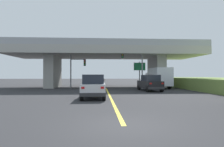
% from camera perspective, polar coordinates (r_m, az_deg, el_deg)
% --- Properties ---
extents(ground, '(160.00, 160.00, 0.00)m').
position_cam_1_polar(ground, '(31.64, -1.91, -4.09)').
color(ground, '#2B2B2D').
extents(overpass_bridge, '(30.06, 10.16, 7.11)m').
position_cam_1_polar(overpass_bridge, '(31.73, -1.91, 5.03)').
color(overpass_bridge, '#A8A59E').
rests_on(overpass_bridge, ground).
extents(lane_divider_stripe, '(0.20, 21.79, 0.01)m').
position_cam_1_polar(lane_divider_stripe, '(18.38, -0.69, -6.65)').
color(lane_divider_stripe, yellow).
rests_on(lane_divider_stripe, ground).
extents(suv_lead, '(1.99, 4.78, 2.02)m').
position_cam_1_polar(suv_lead, '(16.71, -5.47, -3.77)').
color(suv_lead, silver).
rests_on(suv_lead, ground).
extents(suv_crossing, '(2.33, 4.85, 2.02)m').
position_cam_1_polar(suv_crossing, '(24.53, 11.16, -2.74)').
color(suv_crossing, black).
rests_on(suv_crossing, ground).
extents(box_truck, '(2.33, 6.91, 3.06)m').
position_cam_1_polar(box_truck, '(30.14, 13.59, -1.19)').
color(box_truck, silver).
rests_on(box_truck, ground).
extents(sedan_oncoming, '(1.91, 4.48, 2.02)m').
position_cam_1_polar(sedan_oncoming, '(38.11, -3.75, -1.97)').
color(sedan_oncoming, slate).
rests_on(sedan_oncoming, ground).
extents(traffic_signal_nearside, '(3.12, 0.36, 5.95)m').
position_cam_1_polar(traffic_signal_nearside, '(28.02, 6.96, 3.28)').
color(traffic_signal_nearside, slate).
rests_on(traffic_signal_nearside, ground).
extents(traffic_signal_farside, '(2.28, 0.36, 5.15)m').
position_cam_1_polar(traffic_signal_farside, '(28.64, -10.63, 1.86)').
color(traffic_signal_farside, '#56595E').
rests_on(traffic_signal_farside, ground).
extents(highway_sign, '(1.83, 0.17, 4.08)m').
position_cam_1_polar(highway_sign, '(29.98, 8.17, 1.46)').
color(highway_sign, '#56595E').
rests_on(highway_sign, ground).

